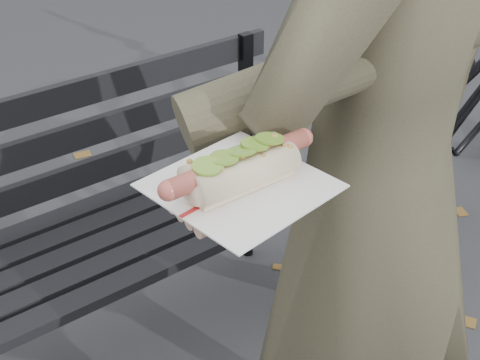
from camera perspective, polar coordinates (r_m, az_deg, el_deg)
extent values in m
cylinder|color=black|center=(2.25, 5.97, -6.23)|extent=(0.04, 0.04, 0.45)
cylinder|color=black|center=(2.45, 0.71, -2.19)|extent=(0.04, 0.04, 0.45)
cube|color=black|center=(1.80, -9.72, -8.54)|extent=(1.50, 0.07, 0.03)
cube|color=black|center=(1.86, -11.04, -7.02)|extent=(1.50, 0.07, 0.03)
cube|color=black|center=(1.93, -12.27, -5.59)|extent=(1.50, 0.07, 0.03)
cube|color=black|center=(1.99, -13.40, -4.25)|extent=(1.50, 0.07, 0.03)
cube|color=black|center=(2.06, -14.46, -3.00)|extent=(1.50, 0.07, 0.03)
cube|color=black|center=(2.24, 0.47, 7.36)|extent=(0.04, 0.03, 0.42)
cube|color=black|center=(2.03, -15.22, -0.20)|extent=(1.50, 0.02, 0.08)
cube|color=black|center=(1.96, -15.77, 2.97)|extent=(1.50, 0.02, 0.08)
cube|color=black|center=(1.90, -16.36, 6.35)|extent=(1.50, 0.02, 0.08)
imported|color=black|center=(2.69, 18.30, 6.30)|extent=(2.00, 0.99, 1.01)
imported|color=#433E2C|center=(1.26, 11.37, -1.70)|extent=(0.75, 0.56, 1.88)
cylinder|color=#433E2C|center=(1.01, 8.60, 9.51)|extent=(0.51, 0.23, 0.19)
cylinder|color=#D8A384|center=(0.85, 1.77, 0.05)|extent=(0.09, 0.08, 0.07)
ellipsoid|color=#D8A384|center=(0.82, 0.00, -1.45)|extent=(0.10, 0.11, 0.03)
cylinder|color=#D8A384|center=(0.78, -1.95, -3.72)|extent=(0.05, 0.02, 0.02)
cylinder|color=#D8A384|center=(0.79, -2.78, -3.02)|extent=(0.05, 0.02, 0.02)
cylinder|color=#D8A384|center=(0.80, -3.58, -2.34)|extent=(0.05, 0.02, 0.02)
cylinder|color=#D8A384|center=(0.82, -4.35, -1.68)|extent=(0.05, 0.02, 0.02)
cylinder|color=#D8A384|center=(0.79, 2.95, -2.91)|extent=(0.04, 0.05, 0.02)
cube|color=white|center=(0.81, 0.00, -0.47)|extent=(0.21, 0.21, 0.00)
cube|color=#B21E1E|center=(0.81, 0.00, -0.38)|extent=(0.19, 0.03, 0.00)
cylinder|color=#BC5748|center=(0.80, 0.00, 1.50)|extent=(0.20, 0.02, 0.02)
sphere|color=#BC5748|center=(0.75, -6.14, -0.90)|extent=(0.03, 0.02, 0.02)
sphere|color=#BC5748|center=(0.85, 5.43, 3.61)|extent=(0.03, 0.02, 0.02)
sphere|color=#9E6B2D|center=(0.78, -1.88, 1.45)|extent=(0.01, 0.01, 0.01)
sphere|color=#9E6B2D|center=(0.79, 0.14, 1.86)|extent=(0.01, 0.01, 0.01)
sphere|color=#9E6B2D|center=(0.76, -1.58, 0.93)|extent=(0.01, 0.01, 0.01)
sphere|color=#9E6B2D|center=(0.78, -4.43, 0.82)|extent=(0.01, 0.01, 0.01)
sphere|color=#9E6B2D|center=(0.77, -2.35, 0.72)|extent=(0.01, 0.01, 0.01)
sphere|color=#9E6B2D|center=(0.77, -2.70, 0.33)|extent=(0.01, 0.01, 0.01)
sphere|color=#9E6B2D|center=(0.82, 1.87, 2.93)|extent=(0.01, 0.01, 0.01)
sphere|color=#9E6B2D|center=(0.81, -0.67, 2.27)|extent=(0.01, 0.01, 0.01)
sphere|color=#9E6B2D|center=(0.79, 1.99, 1.92)|extent=(0.01, 0.01, 0.01)
sphere|color=#9E6B2D|center=(0.77, -2.16, 0.75)|extent=(0.01, 0.01, 0.01)
sphere|color=#9E6B2D|center=(0.81, 1.97, 2.79)|extent=(0.01, 0.01, 0.01)
sphere|color=#9E6B2D|center=(0.81, 3.78, 2.94)|extent=(0.01, 0.01, 0.01)
sphere|color=#9E6B2D|center=(0.79, -1.11, 1.61)|extent=(0.01, 0.01, 0.01)
sphere|color=#9E6B2D|center=(0.82, 1.57, 3.51)|extent=(0.01, 0.01, 0.01)
sphere|color=#9E6B2D|center=(0.81, 4.27, 2.77)|extent=(0.01, 0.01, 0.01)
sphere|color=#9E6B2D|center=(0.79, 1.94, 1.83)|extent=(0.01, 0.01, 0.01)
sphere|color=#9E6B2D|center=(0.78, -4.32, 1.57)|extent=(0.01, 0.01, 0.01)
sphere|color=#9E6B2D|center=(0.81, 2.34, 3.02)|extent=(0.01, 0.01, 0.01)
sphere|color=#9E6B2D|center=(0.78, -1.10, 1.19)|extent=(0.01, 0.01, 0.01)
sphere|color=#9E6B2D|center=(0.79, 0.09, 1.49)|extent=(0.01, 0.01, 0.01)
sphere|color=#9E6B2D|center=(0.80, 1.15, 1.79)|extent=(0.01, 0.01, 0.01)
sphere|color=#9E6B2D|center=(0.82, 3.36, 3.22)|extent=(0.01, 0.01, 0.01)
sphere|color=#9E6B2D|center=(0.82, 2.96, 3.45)|extent=(0.01, 0.01, 0.01)
sphere|color=#9E6B2D|center=(0.78, -1.23, 1.21)|extent=(0.01, 0.01, 0.01)
cylinder|color=olive|center=(0.76, -2.81, 1.20)|extent=(0.04, 0.04, 0.01)
cylinder|color=olive|center=(0.78, -1.39, 1.92)|extent=(0.04, 0.04, 0.01)
cylinder|color=olive|center=(0.79, 0.16, 2.51)|extent=(0.04, 0.04, 0.01)
cylinder|color=olive|center=(0.80, 1.29, 3.10)|extent=(0.04, 0.04, 0.01)
cylinder|color=olive|center=(0.81, 2.55, 3.56)|extent=(0.04, 0.04, 0.01)
cube|color=brown|center=(2.67, 1.02, -4.78)|extent=(0.08, 0.06, 0.00)
cube|color=brown|center=(3.31, -3.63, 3.41)|extent=(0.08, 0.09, 0.00)
cube|color=brown|center=(2.44, 18.67, -11.34)|extent=(0.08, 0.09, 0.00)
cube|color=brown|center=(2.95, 18.30, -2.58)|extent=(0.07, 0.08, 0.00)
cube|color=brown|center=(3.27, -13.29, 2.13)|extent=(0.09, 0.07, 0.00)
cube|color=brown|center=(2.53, 3.32, -7.42)|extent=(0.05, 0.05, 0.00)
cube|color=brown|center=(2.58, -12.37, -7.31)|extent=(0.07, 0.07, 0.00)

